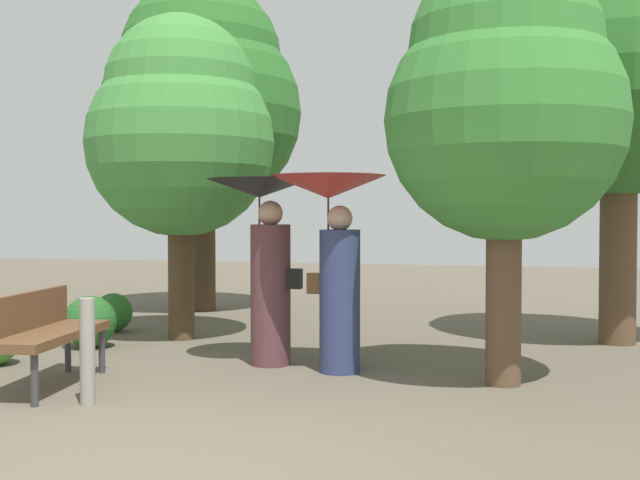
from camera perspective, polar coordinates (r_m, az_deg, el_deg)
The scene contains 11 objects.
ground_plane at distance 4.89m, azimuth -12.20°, elevation -16.12°, with size 40.00×40.00×0.00m, color brown.
person_left at distance 7.91m, azimuth -3.97°, elevation -0.21°, with size 1.06×1.06×1.87m.
person_right at distance 7.51m, azimuth 0.97°, elevation 0.29°, with size 1.11×1.11×1.89m.
park_bench at distance 7.29m, azimuth -19.43°, elevation -6.12°, with size 0.70×1.55×0.83m.
tree_near_left at distance 12.69m, azimuth -8.59°, elevation 10.31°, with size 3.14×3.14×5.22m.
tree_near_right at distance 7.19m, azimuth 13.27°, elevation 9.92°, with size 2.13×2.13×3.81m.
tree_mid_left at distance 9.73m, azimuth -10.09°, elevation 8.10°, with size 2.27×2.27×3.93m.
tree_mid_right at distance 9.99m, azimuth 20.96°, elevation 12.48°, with size 2.79×2.79×5.07m.
bush_path_left at distance 10.53m, azimuth -14.80°, elevation -5.11°, with size 0.50×0.50×0.50m, color #2D6B28.
bush_behind_bench at distance 9.33m, azimuth -16.35°, elevation -5.72°, with size 0.59×0.59×0.59m, color #235B23.
path_marker_post at distance 6.54m, azimuth -16.53°, elevation -7.76°, with size 0.12×0.12×0.85m, color gray.
Camera 1 is at (2.14, -4.14, 1.50)m, focal length 44.10 mm.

